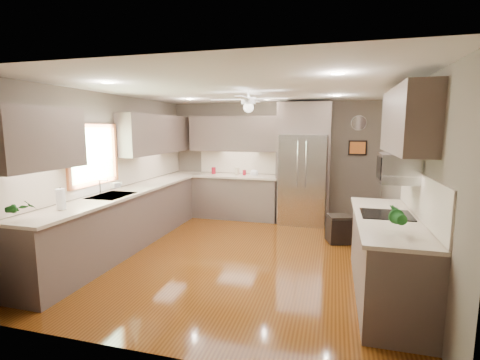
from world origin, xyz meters
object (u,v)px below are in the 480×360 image
at_px(bowl, 254,174).
at_px(refrigerator, 303,166).
at_px(canister_a, 214,171).
at_px(canister_c, 237,171).
at_px(soap_bottle, 117,185).
at_px(paper_towel, 61,199).
at_px(potted_plant_right, 396,215).
at_px(stool, 339,229).
at_px(potted_plant_left, 22,207).
at_px(canister_d, 244,173).
at_px(microwave, 398,168).

relative_size(bowl, refrigerator, 0.08).
relative_size(canister_a, canister_c, 0.90).
relative_size(canister_a, soap_bottle, 0.76).
bearing_deg(canister_c, paper_towel, -108.31).
height_order(canister_c, soap_bottle, soap_bottle).
xyz_separation_m(potted_plant_right, bowl, (-2.24, 3.65, -0.15)).
distance_m(refrigerator, stool, 1.64).
bearing_deg(potted_plant_left, canister_d, 71.94).
bearing_deg(potted_plant_right, refrigerator, 108.47).
distance_m(potted_plant_left, stool, 4.64).
bearing_deg(paper_towel, refrigerator, 54.16).
relative_size(refrigerator, microwave, 4.45).
height_order(canister_a, stool, canister_a).
height_order(soap_bottle, bowl, soap_bottle).
xyz_separation_m(refrigerator, paper_towel, (-2.64, -3.65, -0.11)).
bearing_deg(canister_a, refrigerator, -1.50).
height_order(soap_bottle, paper_towel, paper_towel).
relative_size(soap_bottle, potted_plant_left, 0.61).
bearing_deg(potted_plant_left, bowl, 69.59).
bearing_deg(refrigerator, microwave, -63.91).
xyz_separation_m(canister_c, soap_bottle, (-1.37, -2.34, 0.01)).
bearing_deg(soap_bottle, canister_d, 56.91).
bearing_deg(refrigerator, potted_plant_left, -122.14).
height_order(canister_a, bowl, canister_a).
bearing_deg(microwave, potted_plant_right, -98.54).
relative_size(stool, paper_towel, 1.73).
height_order(canister_a, refrigerator, refrigerator).
distance_m(canister_c, canister_d, 0.16).
xyz_separation_m(canister_c, stool, (2.14, -1.17, -0.79)).
bearing_deg(canister_c, refrigerator, -1.65).
distance_m(soap_bottle, bowl, 2.94).
bearing_deg(microwave, soap_bottle, 174.34).
relative_size(canister_a, stool, 0.31).
height_order(potted_plant_left, potted_plant_right, potted_plant_right).
distance_m(canister_c, microwave, 3.91).
relative_size(soap_bottle, paper_towel, 0.70).
distance_m(bowl, stool, 2.26).
relative_size(canister_d, potted_plant_right, 0.32).
relative_size(microwave, paper_towel, 1.99).
relative_size(canister_a, canister_d, 1.33).
xyz_separation_m(potted_plant_right, refrigerator, (-1.20, 3.58, 0.08)).
bearing_deg(potted_plant_left, refrigerator, 57.86).
distance_m(stool, paper_towel, 4.29).
bearing_deg(paper_towel, canister_d, 69.48).
height_order(potted_plant_left, paper_towel, potted_plant_left).
relative_size(soap_bottle, bowl, 0.99).
bearing_deg(stool, canister_c, 151.44).
distance_m(canister_d, potted_plant_left, 4.47).
bearing_deg(paper_towel, soap_bottle, 96.09).
xyz_separation_m(canister_d, bowl, (0.21, 0.03, -0.04)).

